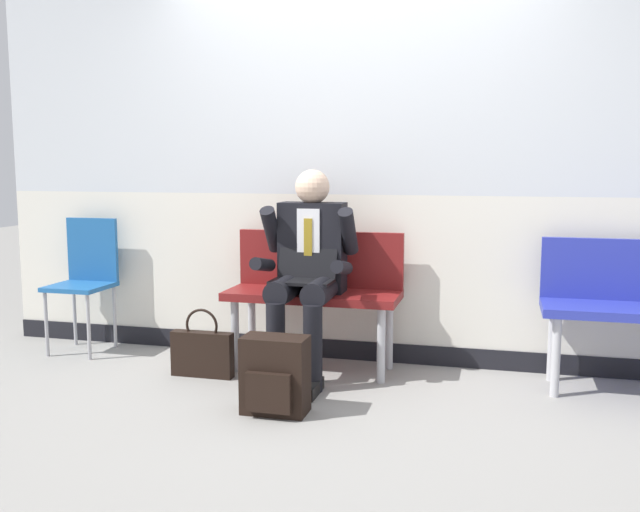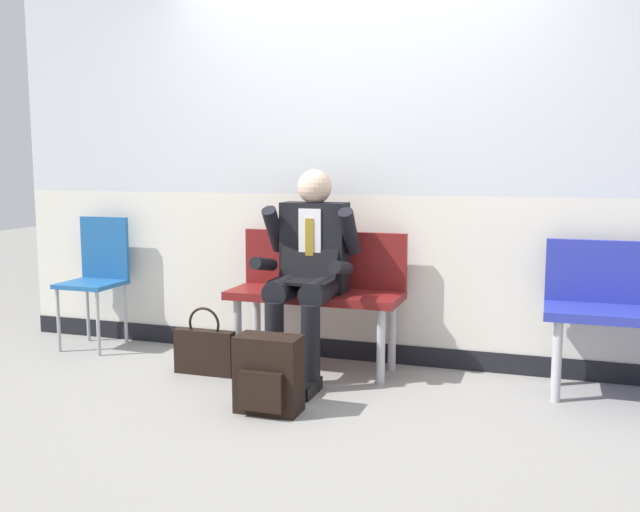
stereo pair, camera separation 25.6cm
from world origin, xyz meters
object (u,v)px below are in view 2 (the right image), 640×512
object	(u,v)px
person_seated	(308,267)
handbag	(205,350)
bench_with_person	(318,286)
backpack	(268,375)
folding_chair	(98,269)

from	to	relation	value
person_seated	handbag	size ratio (longest dim) A/B	2.98
bench_with_person	handbag	xyz separation A→B (m)	(-0.61, -0.37, -0.37)
backpack	folding_chair	distance (m)	1.91
handbag	folding_chair	bearing A→B (deg)	159.25
person_seated	folding_chair	bearing A→B (deg)	172.48
backpack	folding_chair	size ratio (longest dim) A/B	0.44
handbag	folding_chair	distance (m)	1.17
backpack	bench_with_person	bearing A→B (deg)	90.82
backpack	handbag	size ratio (longest dim) A/B	0.96
person_seated	handbag	distance (m)	0.82
person_seated	handbag	xyz separation A→B (m)	(-0.61, -0.17, -0.52)
bench_with_person	folding_chair	world-z (taller)	folding_chair
backpack	handbag	world-z (taller)	handbag
bench_with_person	backpack	size ratio (longest dim) A/B	2.67
bench_with_person	folding_chair	size ratio (longest dim) A/B	1.18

